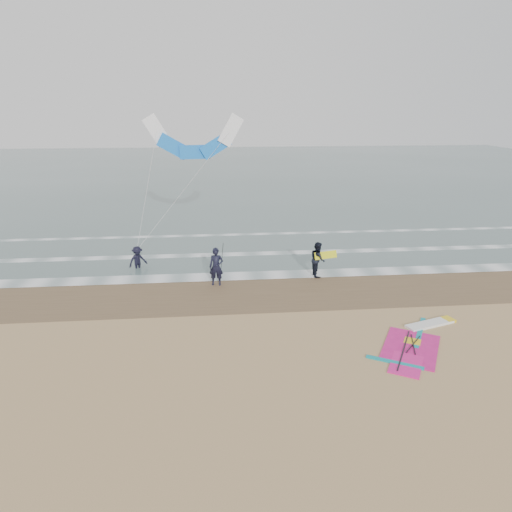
{
  "coord_description": "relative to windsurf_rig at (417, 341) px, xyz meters",
  "views": [
    {
      "loc": [
        -3.27,
        -14.79,
        8.79
      ],
      "look_at": [
        -1.42,
        5.0,
        2.2
      ],
      "focal_mm": 32.0,
      "sensor_mm": 36.0,
      "label": 1
    }
  ],
  "objects": [
    {
      "name": "person_standing",
      "position": [
        -7.75,
        6.69,
        0.96
      ],
      "size": [
        0.78,
        0.57,
        1.97
      ],
      "primitive_type": "imported",
      "rotation": [
        0.0,
        0.0,
        -0.14
      ],
      "color": "black",
      "rests_on": "ground"
    },
    {
      "name": "foam_waterline",
      "position": [
        -4.49,
        10.03,
        -0.0
      ],
      "size": [
        120.0,
        9.15,
        0.02
      ],
      "color": "white",
      "rests_on": "ground"
    },
    {
      "name": "windsurf_rig",
      "position": [
        0.0,
        0.0,
        0.0
      ],
      "size": [
        4.76,
        4.51,
        0.11
      ],
      "color": "white",
      "rests_on": "ground"
    },
    {
      "name": "sea_water",
      "position": [
        -4.49,
        47.59,
        -0.02
      ],
      "size": [
        120.0,
        80.0,
        0.02
      ],
      "primitive_type": "cube",
      "color": "#47605E",
      "rests_on": "ground"
    },
    {
      "name": "held_pole",
      "position": [
        -7.45,
        6.69,
        1.42
      ],
      "size": [
        0.17,
        0.86,
        1.82
      ],
      "color": "black",
      "rests_on": "ground"
    },
    {
      "name": "person_wading",
      "position": [
        -12.13,
        9.55,
        0.8
      ],
      "size": [
        1.23,
        1.11,
        1.66
      ],
      "primitive_type": "imported",
      "rotation": [
        0.0,
        0.0,
        0.59
      ],
      "color": "black",
      "rests_on": "ground"
    },
    {
      "name": "person_walking",
      "position": [
        -2.32,
        7.51,
        0.91
      ],
      "size": [
        0.74,
        0.94,
        1.89
      ],
      "primitive_type": "imported",
      "rotation": [
        0.0,
        0.0,
        1.6
      ],
      "color": "black",
      "rests_on": "ground"
    },
    {
      "name": "ground",
      "position": [
        -4.49,
        -0.41,
        -0.03
      ],
      "size": [
        120.0,
        120.0,
        0.0
      ],
      "primitive_type": "plane",
      "color": "tan",
      "rests_on": "ground"
    },
    {
      "name": "wet_sand_band",
      "position": [
        -4.49,
        5.59,
        -0.03
      ],
      "size": [
        120.0,
        5.0,
        0.01
      ],
      "primitive_type": "cube",
      "color": "brown",
      "rests_on": "ground"
    },
    {
      "name": "carried_kiteboard",
      "position": [
        -1.92,
        7.41,
        1.17
      ],
      "size": [
        1.3,
        0.51,
        0.39
      ],
      "color": "yellow",
      "rests_on": "ground"
    },
    {
      "name": "surf_kite",
      "position": [
        -8.83,
        12.75,
        6.72
      ],
      "size": [
        6.29,
        3.41,
        7.28
      ],
      "color": "white",
      "rests_on": "ground"
    }
  ]
}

